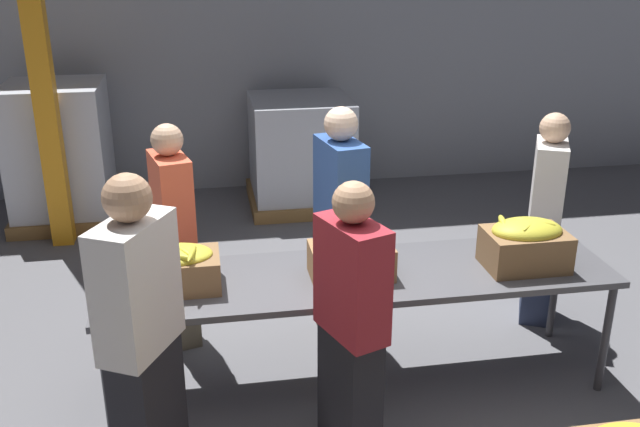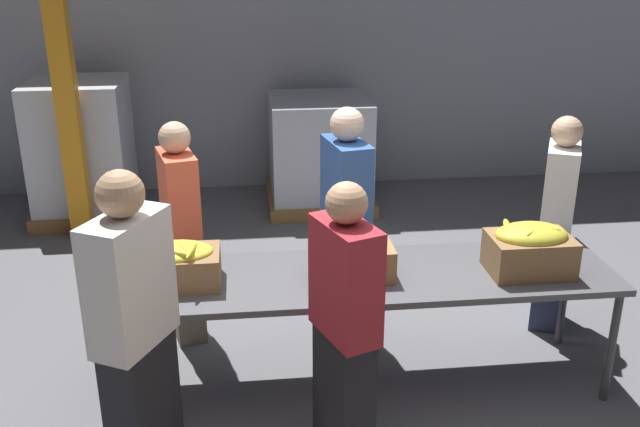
% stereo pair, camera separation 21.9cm
% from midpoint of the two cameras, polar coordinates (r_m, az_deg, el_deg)
% --- Properties ---
extents(ground_plane, '(30.00, 30.00, 0.00)m').
position_cam_midpoint_polar(ground_plane, '(4.68, 4.40, -13.41)').
color(ground_plane, slate).
extents(wall_back, '(16.00, 0.08, 4.00)m').
position_cam_midpoint_polar(wall_back, '(7.86, -0.77, 16.44)').
color(wall_back, '#9399A3').
rests_on(wall_back, ground_plane).
extents(sorting_table, '(3.07, 0.78, 0.77)m').
position_cam_midpoint_polar(sorting_table, '(4.31, 4.67, -5.43)').
color(sorting_table, '#4C4C51').
rests_on(sorting_table, ground_plane).
extents(banana_box_0, '(0.49, 0.36, 0.26)m').
position_cam_midpoint_polar(banana_box_0, '(4.17, -9.91, -4.01)').
color(banana_box_0, olive).
rests_on(banana_box_0, sorting_table).
extents(banana_box_1, '(0.49, 0.30, 0.27)m').
position_cam_midpoint_polar(banana_box_1, '(4.20, 4.03, -3.52)').
color(banana_box_1, olive).
rests_on(banana_box_1, sorting_table).
extents(banana_box_2, '(0.48, 0.34, 0.31)m').
position_cam_midpoint_polar(banana_box_2, '(4.45, 17.81, -2.65)').
color(banana_box_2, olive).
rests_on(banana_box_2, sorting_table).
extents(volunteer_0, '(0.31, 0.46, 1.56)m').
position_cam_midpoint_polar(volunteer_0, '(4.91, -9.74, -1.66)').
color(volunteer_0, '#6B604C').
rests_on(volunteer_0, ground_plane).
extents(volunteer_1, '(0.41, 0.51, 1.69)m').
position_cam_midpoint_polar(volunteer_1, '(3.62, -12.88, -9.49)').
color(volunteer_1, black).
rests_on(volunteer_1, ground_plane).
extents(volunteer_2, '(0.36, 0.46, 1.55)m').
position_cam_midpoint_polar(volunteer_2, '(5.30, 19.42, -0.88)').
color(volunteer_2, '#2D3856').
rests_on(volunteer_2, ground_plane).
extents(volunteer_3, '(0.35, 0.47, 1.57)m').
position_cam_midpoint_polar(volunteer_3, '(3.72, 3.70, -9.10)').
color(volunteer_3, black).
rests_on(volunteer_3, ground_plane).
extents(volunteer_4, '(0.30, 0.48, 1.65)m').
position_cam_midpoint_polar(volunteer_4, '(4.81, 3.35, -1.23)').
color(volunteer_4, '#6B604C').
rests_on(volunteer_4, ground_plane).
extents(support_pillar, '(0.18, 0.18, 4.00)m').
position_cam_midpoint_polar(support_pillar, '(6.62, -19.45, 14.39)').
color(support_pillar, orange).
rests_on(support_pillar, ground_plane).
extents(pallet_stack_0, '(0.98, 0.98, 1.37)m').
position_cam_midpoint_polar(pallet_stack_0, '(7.44, -17.67, 4.78)').
color(pallet_stack_0, olive).
rests_on(pallet_stack_0, ground_plane).
extents(pallet_stack_1, '(1.09, 1.09, 1.13)m').
position_cam_midpoint_polar(pallet_stack_1, '(7.45, 0.78, 4.86)').
color(pallet_stack_1, olive).
rests_on(pallet_stack_1, ground_plane).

